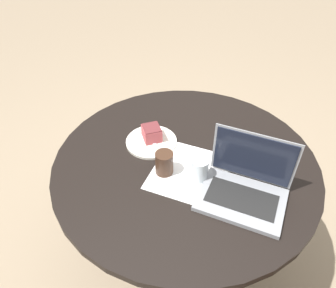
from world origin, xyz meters
TOP-DOWN VIEW (x-y plane):
  - ground_plane at (0.00, 0.00)m, footprint 12.00×12.00m
  - dining_table at (0.00, 0.00)m, footprint 1.09×1.09m
  - paper_document at (-0.03, -0.06)m, footprint 0.40×0.40m
  - plate at (-0.04, 0.18)m, footprint 0.22×0.22m
  - cake_slice at (-0.03, 0.19)m, footprint 0.10×0.10m
  - fork at (-0.05, 0.14)m, footprint 0.04×0.17m
  - coffee_glass at (-0.11, 0.00)m, footprint 0.07×0.07m
  - water_glass at (-0.03, -0.11)m, footprint 0.07×0.07m
  - laptop at (0.04, -0.28)m, footprint 0.34×0.37m

SIDE VIEW (x-z plane):
  - ground_plane at x=0.00m, z-range 0.00..0.00m
  - dining_table at x=0.00m, z-range 0.23..0.95m
  - paper_document at x=-0.03m, z-range 0.73..0.73m
  - plate at x=-0.04m, z-range 0.73..0.74m
  - fork at x=-0.05m, z-range 0.74..0.74m
  - laptop at x=0.04m, z-range 0.65..0.88m
  - cake_slice at x=-0.03m, z-range 0.74..0.80m
  - coffee_glass at x=-0.11m, z-range 0.73..0.82m
  - water_glass at x=-0.03m, z-range 0.73..0.82m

